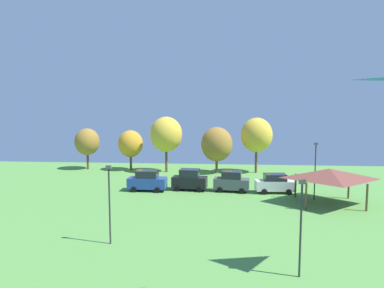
{
  "coord_description": "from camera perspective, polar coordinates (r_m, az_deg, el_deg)",
  "views": [
    {
      "loc": [
        0.36,
        1.34,
        9.54
      ],
      "look_at": [
        -0.68,
        14.13,
        8.22
      ],
      "focal_mm": 32.0,
      "sensor_mm": 36.0,
      "label": 1
    }
  ],
  "objects": [
    {
      "name": "light_post_2",
      "position": [
        20.59,
        17.7,
        -12.3
      ],
      "size": [
        0.36,
        0.2,
        5.64
      ],
      "color": "#2D2D33",
      "rests_on": "ground"
    },
    {
      "name": "parked_car_second_from_left",
      "position": [
        40.39,
        -0.4,
        -6.0
      ],
      "size": [
        4.2,
        2.27,
        2.5
      ],
      "rotation": [
        0.0,
        0.0,
        -0.1
      ],
      "color": "black",
      "rests_on": "ground"
    },
    {
      "name": "treeline_tree_2",
      "position": [
        51.49,
        -4.33,
        1.6
      ],
      "size": [
        4.81,
        4.81,
        8.38
      ],
      "color": "brown",
      "rests_on": "ground"
    },
    {
      "name": "park_pavilion",
      "position": [
        36.97,
        21.92,
        -4.61
      ],
      "size": [
        7.19,
        5.9,
        3.6
      ],
      "color": "brown",
      "rests_on": "ground"
    },
    {
      "name": "treeline_tree_3",
      "position": [
        50.66,
        4.15,
        -0.05
      ],
      "size": [
        4.62,
        4.62,
        6.88
      ],
      "color": "brown",
      "rests_on": "ground"
    },
    {
      "name": "parked_car_leftmost",
      "position": [
        40.45,
        -7.46,
        -6.09
      ],
      "size": [
        4.49,
        2.14,
        2.42
      ],
      "rotation": [
        0.0,
        0.0,
        -0.03
      ],
      "color": "#234299",
      "rests_on": "ground"
    },
    {
      "name": "light_post_0",
      "position": [
        37.97,
        19.84,
        -3.73
      ],
      "size": [
        0.36,
        0.2,
        6.07
      ],
      "color": "#2D2D33",
      "rests_on": "ground"
    },
    {
      "name": "parked_car_rightmost_in_row",
      "position": [
        40.28,
        13.65,
        -6.4
      ],
      "size": [
        4.49,
        2.16,
        2.19
      ],
      "rotation": [
        0.0,
        0.0,
        0.06
      ],
      "color": "silver",
      "rests_on": "ground"
    },
    {
      "name": "treeline_tree_0",
      "position": [
        56.44,
        -17.07,
        0.35
      ],
      "size": [
        3.84,
        3.84,
        6.48
      ],
      "color": "brown",
      "rests_on": "ground"
    },
    {
      "name": "light_post_1",
      "position": [
        24.96,
        -13.6,
        -8.98
      ],
      "size": [
        0.36,
        0.2,
        5.63
      ],
      "color": "#2D2D33",
      "rests_on": "ground"
    },
    {
      "name": "treeline_tree_4",
      "position": [
        51.7,
        10.71,
        1.46
      ],
      "size": [
        4.68,
        4.68,
        8.24
      ],
      "color": "brown",
      "rests_on": "ground"
    },
    {
      "name": "treeline_tree_1",
      "position": [
        53.95,
        -10.21,
        0.03
      ],
      "size": [
        3.8,
        3.8,
        6.23
      ],
      "color": "brown",
      "rests_on": "ground"
    },
    {
      "name": "parked_car_third_from_left",
      "position": [
        40.01,
        6.61,
        -6.23
      ],
      "size": [
        4.23,
        2.38,
        2.39
      ],
      "rotation": [
        0.0,
        0.0,
        -0.14
      ],
      "color": "#4C5156",
      "rests_on": "ground"
    }
  ]
}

